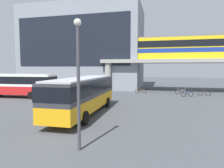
% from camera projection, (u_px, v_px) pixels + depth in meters
% --- Properties ---
extents(ground_plane, '(120.00, 120.00, 0.00)m').
position_uv_depth(ground_plane, '(98.00, 97.00, 27.47)').
color(ground_plane, '#47494F').
extents(station_building, '(24.09, 13.11, 16.31)m').
position_uv_depth(station_building, '(85.00, 48.00, 42.34)').
color(station_building, gray).
rests_on(station_building, ground_plane).
extents(elevated_platform, '(32.40, 5.97, 5.47)m').
position_uv_depth(elevated_platform, '(199.00, 64.00, 32.89)').
color(elevated_platform, '#9E9B93').
rests_on(elevated_platform, ground_plane).
extents(train, '(19.05, 2.96, 3.84)m').
position_uv_depth(train, '(192.00, 47.00, 32.94)').
color(train, yellow).
rests_on(train, elevated_platform).
extents(bus_main, '(2.90, 11.08, 3.22)m').
position_uv_depth(bus_main, '(84.00, 92.00, 17.30)').
color(bus_main, orange).
rests_on(bus_main, ground_plane).
extents(bus_secondary, '(11.19, 3.29, 3.22)m').
position_uv_depth(bus_secondary, '(16.00, 83.00, 27.19)').
color(bus_secondary, red).
rests_on(bus_secondary, ground_plane).
extents(bicycle_brown, '(1.75, 0.49, 1.04)m').
position_uv_depth(bicycle_brown, '(141.00, 91.00, 31.68)').
color(bicycle_brown, black).
rests_on(bicycle_brown, ground_plane).
extents(bicycle_blue, '(1.73, 0.59, 1.04)m').
position_uv_depth(bicycle_blue, '(187.00, 94.00, 27.90)').
color(bicycle_blue, black).
rests_on(bicycle_blue, ground_plane).
extents(bicycle_black, '(1.76, 0.42, 1.04)m').
position_uv_depth(bicycle_black, '(204.00, 93.00, 28.90)').
color(bicycle_black, black).
rests_on(bicycle_black, ground_plane).
extents(bicycle_silver, '(1.77, 0.42, 1.04)m').
position_uv_depth(bicycle_silver, '(181.00, 92.00, 30.36)').
color(bicycle_silver, black).
rests_on(bicycle_silver, ground_plane).
extents(pedestrian_at_kerb, '(0.36, 0.46, 1.80)m').
position_uv_depth(pedestrian_at_kerb, '(101.00, 90.00, 29.27)').
color(pedestrian_at_kerb, gray).
rests_on(pedestrian_at_kerb, ground_plane).
extents(lamp_post, '(0.36, 0.36, 6.40)m').
position_uv_depth(lamp_post, '(78.00, 74.00, 9.52)').
color(lamp_post, '#3F3F44').
rests_on(lamp_post, ground_plane).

